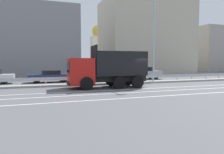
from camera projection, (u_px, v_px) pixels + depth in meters
The scene contains 16 objects.
ground_plane at pixel (144, 86), 19.67m from camera, with size 320.00×320.00×0.00m, color #565659.
lane_strip_0 at pixel (115, 90), 17.19m from camera, with size 67.21×0.16×0.01m, color silver.
lane_strip_1 at pixel (124, 93), 15.55m from camera, with size 67.21×0.16×0.01m, color silver.
lane_strip_2 at pixel (137, 98), 13.58m from camera, with size 67.21×0.16×0.01m, color silver.
median_island at pixel (131, 83), 22.32m from camera, with size 36.96×1.10×0.18m, color gray.
median_guardrail at pixel (128, 77), 23.09m from camera, with size 67.21×0.09×0.78m.
dump_truck at pixel (98, 73), 18.53m from camera, with size 6.86×2.94×3.59m.
median_road_sign at pixel (142, 70), 22.66m from camera, with size 0.73×0.16×2.52m.
street_lamp_1 at pixel (155, 34), 22.62m from camera, with size 0.71×2.25×9.22m.
parked_car_3 at pixel (50, 76), 23.59m from camera, with size 4.52×2.06×1.29m.
parked_car_4 at pixel (106, 74), 25.45m from camera, with size 4.62×1.98×1.45m.
parked_car_5 at pixel (143, 73), 27.81m from camera, with size 4.82×2.16×1.57m.
background_building_0 at pixel (9, 43), 35.70m from camera, with size 20.86×15.08×10.70m, color gray.
background_building_1 at pixel (146, 38), 43.37m from camera, with size 16.84×10.54×13.97m, color #B7AD99.
background_building_2 at pixel (220, 50), 54.16m from camera, with size 16.17×9.49×10.32m, color gray.
church_tower at pixel (99, 48), 54.92m from camera, with size 3.60×3.60×12.31m.
Camera 1 is at (-9.39, -17.40, 2.24)m, focal length 35.00 mm.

